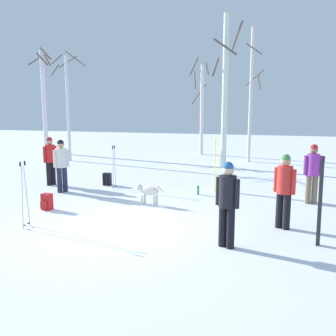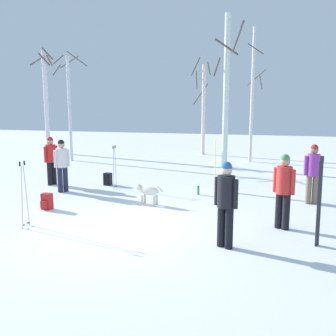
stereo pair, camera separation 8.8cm
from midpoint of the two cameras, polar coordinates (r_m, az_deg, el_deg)
ground_plane at (r=8.48m, az=-7.68°, el=-9.54°), size 60.00×60.00×0.00m
person_0 at (r=8.66m, az=17.33°, el=-2.75°), size 0.47×0.34×1.72m
person_1 at (r=13.59m, az=-17.99°, el=1.52°), size 0.34×0.48×1.72m
person_2 at (r=12.34m, az=-16.41°, el=0.84°), size 0.36×0.43×1.72m
person_3 at (r=11.19m, az=21.33°, el=-0.28°), size 0.51×0.34×1.72m
person_4 at (r=7.24m, az=8.84°, el=-4.77°), size 0.48×0.34×1.72m
dog at (r=10.44m, az=-3.36°, el=-3.63°), size 0.89×0.33×0.57m
ski_pair_planted_0 at (r=7.83m, az=22.24°, el=-4.91°), size 0.11×0.15×1.81m
ski_pair_planted_1 at (r=12.18m, az=7.05°, el=0.51°), size 0.07×0.20×1.75m
ski_poles_0 at (r=12.47m, az=-8.57°, el=0.30°), size 0.07×0.26×1.47m
ski_poles_1 at (r=9.01m, az=-21.65°, el=-3.58°), size 0.07×0.26×1.54m
backpack_0 at (r=10.50m, az=-18.52°, el=-5.01°), size 0.28×0.31×0.44m
backpack_1 at (r=13.21m, az=-9.59°, el=-1.73°), size 0.27×0.30×0.44m
water_bottle_0 at (r=11.69m, az=4.47°, el=-3.49°), size 0.08×0.08×0.28m
birch_tree_0 at (r=23.43m, az=-18.79°, el=10.05°), size 1.22×1.20×6.13m
birch_tree_1 at (r=19.53m, az=-15.44°, el=9.46°), size 1.56×1.46×5.39m
birch_tree_2 at (r=21.49m, az=5.09°, el=9.43°), size 1.02×1.23×5.61m
birch_tree_3 at (r=16.76m, az=8.68°, el=11.85°), size 1.28×1.30×6.72m
birch_tree_4 at (r=18.96m, az=12.62°, el=11.04°), size 0.92×1.11×6.56m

